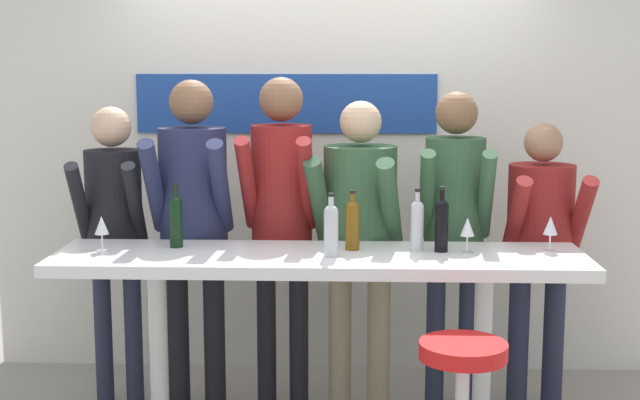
{
  "coord_description": "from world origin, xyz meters",
  "views": [
    {
      "loc": [
        0.16,
        -4.26,
        1.93
      ],
      "look_at": [
        0.0,
        0.1,
        1.26
      ],
      "focal_mm": 50.0,
      "sensor_mm": 36.0,
      "label": 1
    }
  ],
  "objects_px": {
    "person_center": "(360,224)",
    "wine_bottle_1": "(176,219)",
    "bar_stool": "(462,400)",
    "person_far_left": "(114,221)",
    "person_center_right": "(454,213)",
    "person_right": "(540,236)",
    "person_center_left": "(282,203)",
    "wine_glass_0": "(102,227)",
    "wine_bottle_3": "(442,223)",
    "wine_bottle_2": "(417,223)",
    "wine_bottle_0": "(331,228)",
    "wine_glass_1": "(550,227)",
    "wine_glass_2": "(467,228)",
    "wine_bottle_4": "(352,223)",
    "person_left": "(193,208)",
    "tasting_table": "(319,281)"
  },
  "relations": [
    {
      "from": "person_center_left",
      "to": "wine_glass_2",
      "type": "relative_size",
      "value": 10.47
    },
    {
      "from": "wine_bottle_1",
      "to": "wine_glass_1",
      "type": "xyz_separation_m",
      "value": [
        1.86,
        -0.04,
        -0.02
      ]
    },
    {
      "from": "person_left",
      "to": "tasting_table",
      "type": "bearing_deg",
      "value": -35.12
    },
    {
      "from": "person_left",
      "to": "wine_bottle_1",
      "type": "xyz_separation_m",
      "value": [
        -0.02,
        -0.38,
        0.01
      ]
    },
    {
      "from": "person_center",
      "to": "wine_glass_0",
      "type": "relative_size",
      "value": 9.76
    },
    {
      "from": "tasting_table",
      "to": "wine_glass_2",
      "type": "bearing_deg",
      "value": 2.63
    },
    {
      "from": "bar_stool",
      "to": "person_far_left",
      "type": "xyz_separation_m",
      "value": [
        -1.79,
        1.15,
        0.56
      ]
    },
    {
      "from": "person_far_left",
      "to": "wine_bottle_4",
      "type": "distance_m",
      "value": 1.39
    },
    {
      "from": "person_center_right",
      "to": "wine_glass_0",
      "type": "bearing_deg",
      "value": -159.35
    },
    {
      "from": "person_left",
      "to": "wine_glass_1",
      "type": "distance_m",
      "value": 1.89
    },
    {
      "from": "person_center",
      "to": "wine_bottle_1",
      "type": "bearing_deg",
      "value": -146.26
    },
    {
      "from": "wine_bottle_3",
      "to": "wine_bottle_2",
      "type": "bearing_deg",
      "value": 175.38
    },
    {
      "from": "person_center_right",
      "to": "person_right",
      "type": "height_order",
      "value": "person_center_right"
    },
    {
      "from": "tasting_table",
      "to": "wine_bottle_0",
      "type": "bearing_deg",
      "value": -48.54
    },
    {
      "from": "person_left",
      "to": "wine_glass_1",
      "type": "relative_size",
      "value": 10.4
    },
    {
      "from": "person_left",
      "to": "wine_glass_2",
      "type": "relative_size",
      "value": 10.4
    },
    {
      "from": "person_far_left",
      "to": "wine_bottle_0",
      "type": "xyz_separation_m",
      "value": [
        1.22,
        -0.61,
        0.08
      ]
    },
    {
      "from": "tasting_table",
      "to": "person_left",
      "type": "distance_m",
      "value": 0.91
    },
    {
      "from": "wine_bottle_1",
      "to": "tasting_table",
      "type": "bearing_deg",
      "value": -9.71
    },
    {
      "from": "person_center_right",
      "to": "person_right",
      "type": "relative_size",
      "value": 1.11
    },
    {
      "from": "wine_bottle_4",
      "to": "wine_glass_2",
      "type": "height_order",
      "value": "wine_bottle_4"
    },
    {
      "from": "bar_stool",
      "to": "person_right",
      "type": "bearing_deg",
      "value": 64.73
    },
    {
      "from": "wine_bottle_1",
      "to": "wine_bottle_4",
      "type": "relative_size",
      "value": 1.08
    },
    {
      "from": "person_right",
      "to": "wine_glass_1",
      "type": "bearing_deg",
      "value": -100.1
    },
    {
      "from": "bar_stool",
      "to": "wine_bottle_4",
      "type": "xyz_separation_m",
      "value": [
        -0.47,
        0.71,
        0.64
      ]
    },
    {
      "from": "wine_bottle_0",
      "to": "person_left",
      "type": "bearing_deg",
      "value": 143.41
    },
    {
      "from": "wine_glass_1",
      "to": "wine_glass_2",
      "type": "xyz_separation_m",
      "value": [
        -0.41,
        -0.05,
        0.0
      ]
    },
    {
      "from": "bar_stool",
      "to": "wine_glass_0",
      "type": "bearing_deg",
      "value": 160.04
    },
    {
      "from": "wine_bottle_2",
      "to": "wine_glass_0",
      "type": "relative_size",
      "value": 1.77
    },
    {
      "from": "tasting_table",
      "to": "wine_glass_2",
      "type": "xyz_separation_m",
      "value": [
        0.72,
        0.03,
        0.27
      ]
    },
    {
      "from": "bar_stool",
      "to": "wine_bottle_0",
      "type": "bearing_deg",
      "value": 136.53
    },
    {
      "from": "person_center",
      "to": "person_right",
      "type": "relative_size",
      "value": 1.08
    },
    {
      "from": "wine_bottle_0",
      "to": "wine_bottle_4",
      "type": "relative_size",
      "value": 1.03
    },
    {
      "from": "tasting_table",
      "to": "wine_bottle_2",
      "type": "bearing_deg",
      "value": 9.01
    },
    {
      "from": "bar_stool",
      "to": "person_center_right",
      "type": "distance_m",
      "value": 1.32
    },
    {
      "from": "wine_glass_0",
      "to": "person_center",
      "type": "bearing_deg",
      "value": 21.2
    },
    {
      "from": "wine_bottle_3",
      "to": "wine_glass_0",
      "type": "height_order",
      "value": "wine_bottle_3"
    },
    {
      "from": "person_center",
      "to": "wine_bottle_0",
      "type": "bearing_deg",
      "value": -92.37
    },
    {
      "from": "person_center_left",
      "to": "wine_glass_0",
      "type": "height_order",
      "value": "person_center_left"
    },
    {
      "from": "person_left",
      "to": "wine_bottle_4",
      "type": "bearing_deg",
      "value": -24.87
    },
    {
      "from": "wine_bottle_1",
      "to": "wine_glass_1",
      "type": "distance_m",
      "value": 1.86
    },
    {
      "from": "wine_bottle_1",
      "to": "wine_glass_0",
      "type": "xyz_separation_m",
      "value": [
        -0.35,
        -0.12,
        -0.02
      ]
    },
    {
      "from": "wine_bottle_0",
      "to": "wine_bottle_2",
      "type": "relative_size",
      "value": 0.99
    },
    {
      "from": "bar_stool",
      "to": "person_center",
      "type": "bearing_deg",
      "value": 111.27
    },
    {
      "from": "person_right",
      "to": "wine_glass_1",
      "type": "height_order",
      "value": "person_right"
    },
    {
      "from": "wine_bottle_1",
      "to": "wine_bottle_4",
      "type": "xyz_separation_m",
      "value": [
        0.89,
        -0.03,
        -0.01
      ]
    },
    {
      "from": "person_center",
      "to": "wine_bottle_1",
      "type": "xyz_separation_m",
      "value": [
        -0.93,
        -0.38,
        0.09
      ]
    },
    {
      "from": "person_center_right",
      "to": "wine_bottle_4",
      "type": "xyz_separation_m",
      "value": [
        -0.56,
        -0.46,
        0.03
      ]
    },
    {
      "from": "tasting_table",
      "to": "person_right",
      "type": "distance_m",
      "value": 1.32
    },
    {
      "from": "wine_bottle_2",
      "to": "person_right",
      "type": "bearing_deg",
      "value": 34.67
    }
  ]
}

